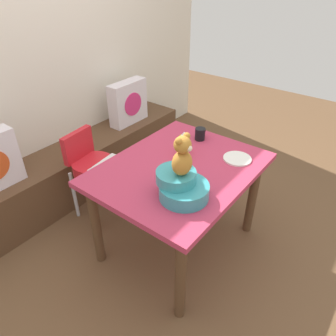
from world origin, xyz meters
name	(u,v)px	position (x,y,z in m)	size (l,w,h in m)	color
ground_plane	(178,243)	(0.00, 0.00, 0.00)	(8.00, 8.00, 0.00)	brown
back_wall	(36,50)	(0.00, 1.48, 1.30)	(4.40, 0.10, 2.60)	silver
window_bench	(77,169)	(0.00, 1.21, 0.23)	(2.60, 0.44, 0.46)	brown
pillow_floral_right	(128,103)	(0.73, 1.19, 0.68)	(0.44, 0.15, 0.44)	silver
dining_table	(179,180)	(0.00, 0.00, 0.63)	(1.16, 0.92, 0.74)	#B73351
highchair	(92,165)	(-0.14, 0.78, 0.52)	(0.35, 0.48, 0.79)	red
infant_seat_teal	(181,186)	(-0.25, -0.19, 0.81)	(0.30, 0.33, 0.16)	teal
teddy_bear	(182,156)	(-0.25, -0.19, 1.02)	(0.13, 0.12, 0.25)	#B5782C
ketchup_bottle	(184,144)	(0.15, 0.07, 0.83)	(0.07, 0.07, 0.18)	gold
coffee_mug	(200,134)	(0.42, 0.11, 0.79)	(0.12, 0.08, 0.09)	black
dinner_plate_near	(237,159)	(0.33, -0.27, 0.75)	(0.20, 0.20, 0.01)	white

